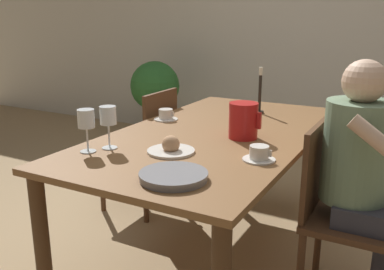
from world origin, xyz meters
TOP-DOWN VIEW (x-y plane):
  - ground_plane at (0.00, 0.00)m, footprint 20.00×20.00m
  - wall_back at (0.00, 2.33)m, footprint 10.00×0.06m
  - dining_table at (0.00, 0.00)m, footprint 0.99×1.86m
  - chair_person_side at (0.68, -0.10)m, footprint 0.42×0.42m
  - chair_opposite at (-0.68, 0.31)m, footprint 0.42×0.42m
  - person_seated at (0.77, -0.09)m, footprint 0.39×0.41m
  - red_pitcher at (0.17, -0.05)m, footprint 0.17×0.15m
  - wine_glass_water at (-0.37, -0.61)m, footprint 0.08×0.08m
  - wine_glass_juice at (-0.32, -0.52)m, footprint 0.08×0.08m
  - teacup_near_person at (0.37, -0.34)m, footprint 0.14×0.14m
  - teacup_across at (-0.39, 0.11)m, footprint 0.14×0.14m
  - serving_tray at (0.16, -0.72)m, footprint 0.27×0.27m
  - bread_plate at (-0.03, -0.43)m, footprint 0.22×0.22m
  - candlestick_tall at (0.04, 0.56)m, footprint 0.06×0.06m
  - potted_plant at (-1.52, 1.69)m, footprint 0.52×0.52m

SIDE VIEW (x-z plane):
  - ground_plane at x=0.00m, z-range 0.00..0.00m
  - chair_person_side at x=0.68m, z-range 0.03..0.89m
  - chair_opposite at x=-0.68m, z-range 0.03..0.89m
  - potted_plant at x=-1.52m, z-range 0.12..1.01m
  - dining_table at x=0.00m, z-range 0.28..1.01m
  - person_seated at x=0.77m, z-range 0.10..1.27m
  - serving_tray at x=0.16m, z-range 0.73..0.76m
  - bread_plate at x=-0.03m, z-range 0.71..0.80m
  - teacup_near_person at x=0.37m, z-range 0.73..0.80m
  - teacup_across at x=-0.39m, z-range 0.73..0.80m
  - red_pitcher at x=0.17m, z-range 0.73..0.92m
  - candlestick_tall at x=0.04m, z-range 0.70..1.00m
  - wine_glass_juice at x=-0.32m, z-range 0.78..0.99m
  - wine_glass_water at x=-0.37m, z-range 0.78..0.98m
  - wall_back at x=0.00m, z-range 0.00..2.60m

